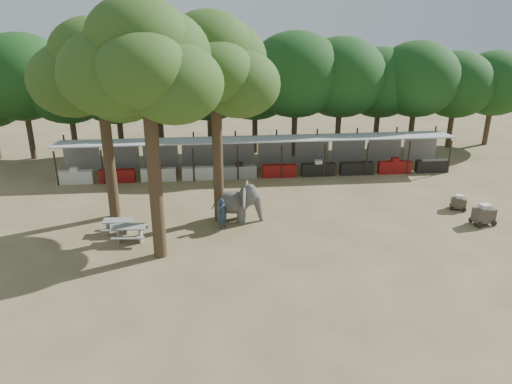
{
  "coord_description": "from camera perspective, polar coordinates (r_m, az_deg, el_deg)",
  "views": [
    {
      "loc": [
        -3.42,
        -20.08,
        11.82
      ],
      "look_at": [
        -1.0,
        5.0,
        2.0
      ],
      "focal_mm": 35.0,
      "sensor_mm": 36.0,
      "label": 1
    }
  ],
  "objects": [
    {
      "name": "picnic_table_far",
      "position": [
        27.84,
        -15.55,
        -3.57
      ],
      "size": [
        1.51,
        1.36,
        0.74
      ],
      "rotation": [
        0.0,
        0.0,
        -0.03
      ],
      "color": "gray",
      "rests_on": "ground"
    },
    {
      "name": "yard_tree_left",
      "position": [
        28.09,
        -17.66,
        12.93
      ],
      "size": [
        7.1,
        6.9,
        11.02
      ],
      "color": "#332316",
      "rests_on": "ground"
    },
    {
      "name": "ground",
      "position": [
        23.55,
        3.64,
        -8.88
      ],
      "size": [
        100.0,
        100.0,
        0.0
      ],
      "primitive_type": "plane",
      "color": "brown",
      "rests_on": "ground"
    },
    {
      "name": "cart_back",
      "position": [
        32.08,
        22.15,
        -1.11
      ],
      "size": [
        1.11,
        0.95,
        0.92
      ],
      "rotation": [
        0.0,
        0.0,
        -0.43
      ],
      "color": "#3D3227",
      "rests_on": "ground"
    },
    {
      "name": "yard_tree_back",
      "position": [
        26.47,
        -5.0,
        14.1
      ],
      "size": [
        7.1,
        6.9,
        11.36
      ],
      "color": "#332316",
      "rests_on": "ground"
    },
    {
      "name": "yard_tree_center",
      "position": [
        22.58,
        -12.77,
        14.15
      ],
      "size": [
        7.1,
        6.9,
        12.04
      ],
      "color": "#332316",
      "rests_on": "ground"
    },
    {
      "name": "backdrop_trees",
      "position": [
        39.73,
        -0.52,
        12.16
      ],
      "size": [
        46.46,
        5.95,
        8.33
      ],
      "color": "#332316",
      "rests_on": "ground"
    },
    {
      "name": "handler",
      "position": [
        27.25,
        -3.84,
        -2.46
      ],
      "size": [
        0.73,
        0.73,
        1.73
      ],
      "primitive_type": "imported",
      "rotation": [
        0.0,
        0.0,
        0.79
      ],
      "color": "#26384C",
      "rests_on": "ground"
    },
    {
      "name": "elephant",
      "position": [
        28.12,
        -2.09,
        -1.15
      ],
      "size": [
        2.93,
        2.18,
        2.18
      ],
      "rotation": [
        0.0,
        0.0,
        -0.2
      ],
      "color": "#474444",
      "rests_on": "ground"
    },
    {
      "name": "picnic_table_near",
      "position": [
        26.72,
        -14.22,
        -4.37
      ],
      "size": [
        1.76,
        1.61,
        0.83
      ],
      "rotation": [
        0.0,
        0.0,
        -0.06
      ],
      "color": "gray",
      "rests_on": "ground"
    },
    {
      "name": "cart_front",
      "position": [
        30.48,
        24.59,
        -2.35
      ],
      "size": [
        1.34,
        0.97,
        1.21
      ],
      "rotation": [
        0.0,
        0.0,
        0.13
      ],
      "color": "#3D3227",
      "rests_on": "ground"
    },
    {
      "name": "vendor_stalls",
      "position": [
        35.71,
        0.23,
        3.96
      ],
      "size": [
        28.0,
        2.99,
        2.8
      ],
      "color": "#A9ADB2",
      "rests_on": "ground"
    }
  ]
}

